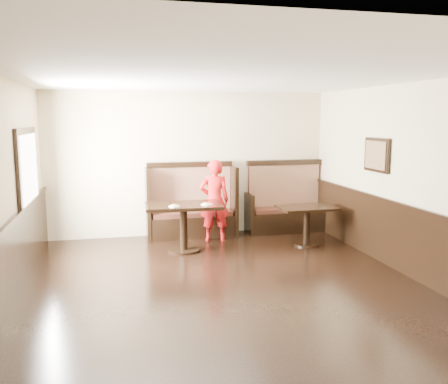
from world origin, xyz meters
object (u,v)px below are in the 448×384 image
object	(u,v)px
booth_main	(191,209)
table_main	(184,215)
booth_neighbor	(285,208)
table_neighbor	(307,216)
child	(214,201)

from	to	relation	value
booth_main	table_main	distance (m)	1.08
booth_main	booth_neighbor	world-z (taller)	same
table_neighbor	table_main	bearing A→B (deg)	175.76
child	table_neighbor	bearing A→B (deg)	164.00
booth_neighbor	table_main	world-z (taller)	booth_neighbor
booth_neighbor	table_main	bearing A→B (deg)	-155.33
table_main	booth_main	bearing A→B (deg)	76.23
booth_neighbor	child	xyz separation A→B (m)	(-1.58, -0.47, 0.29)
table_main	child	xyz separation A→B (m)	(0.66, 0.56, 0.13)
booth_main	child	world-z (taller)	child
booth_main	child	xyz separation A→B (m)	(0.37, -0.47, 0.24)
booth_main	booth_neighbor	xyz separation A→B (m)	(1.95, -0.00, -0.05)
booth_main	booth_neighbor	bearing A→B (deg)	-0.05
booth_main	booth_neighbor	size ratio (longest dim) A/B	1.06
booth_neighbor	child	world-z (taller)	child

